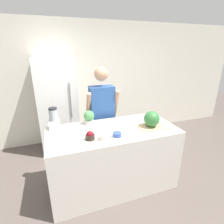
% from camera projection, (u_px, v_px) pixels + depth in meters
% --- Properties ---
extents(ground_plane, '(14.00, 14.00, 0.00)m').
position_uv_depth(ground_plane, '(123.00, 203.00, 2.43)').
color(ground_plane, '#564C47').
extents(wall_back, '(8.00, 0.06, 2.60)m').
position_uv_depth(wall_back, '(87.00, 83.00, 3.91)').
color(wall_back, silver).
rests_on(wall_back, ground_plane).
extents(counter_island, '(1.84, 0.84, 0.95)m').
position_uv_depth(counter_island, '(113.00, 158.00, 2.65)').
color(counter_island, beige).
rests_on(counter_island, ground_plane).
extents(refrigerator, '(0.74, 0.66, 1.88)m').
position_uv_depth(refrigerator, '(58.00, 106.00, 3.50)').
color(refrigerator, white).
rests_on(refrigerator, ground_plane).
extents(person, '(0.55, 0.27, 1.76)m').
position_uv_depth(person, '(102.00, 116.00, 3.06)').
color(person, gray).
rests_on(person, ground_plane).
extents(cutting_board, '(0.42, 0.28, 0.01)m').
position_uv_depth(cutting_board, '(153.00, 126.00, 2.56)').
color(cutting_board, tan).
rests_on(cutting_board, counter_island).
extents(watermelon, '(0.23, 0.23, 0.23)m').
position_uv_depth(watermelon, '(152.00, 119.00, 2.51)').
color(watermelon, '#2D6B33').
rests_on(watermelon, cutting_board).
extents(bowl_cherries, '(0.12, 0.12, 0.12)m').
position_uv_depth(bowl_cherries, '(90.00, 136.00, 2.19)').
color(bowl_cherries, '#2D231E').
rests_on(bowl_cherries, counter_island).
extents(bowl_cream, '(0.12, 0.12, 0.11)m').
position_uv_depth(bowl_cream, '(104.00, 136.00, 2.20)').
color(bowl_cream, beige).
rests_on(bowl_cream, counter_island).
extents(bowl_small_blue, '(0.11, 0.11, 0.05)m').
position_uv_depth(bowl_small_blue, '(117.00, 134.00, 2.28)').
color(bowl_small_blue, '#334C9E').
rests_on(bowl_small_blue, counter_island).
extents(blender, '(0.15, 0.15, 0.31)m').
position_uv_depth(blender, '(54.00, 119.00, 2.47)').
color(blender, silver).
rests_on(blender, counter_island).
extents(potted_plant, '(0.16, 0.16, 0.21)m').
position_uv_depth(potted_plant, '(89.00, 117.00, 2.63)').
color(potted_plant, beige).
rests_on(potted_plant, counter_island).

